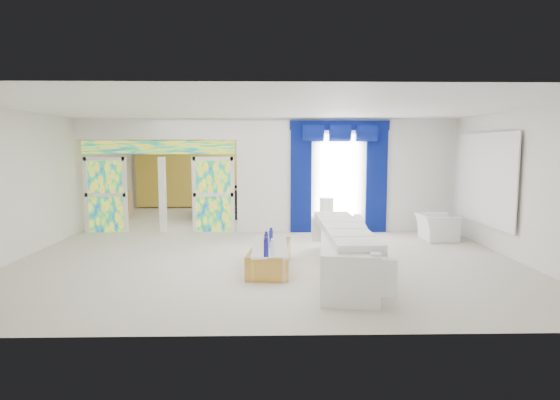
{
  "coord_description": "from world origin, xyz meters",
  "views": [
    {
      "loc": [
        0.08,
        -11.42,
        2.26
      ],
      "look_at": [
        0.3,
        -1.2,
        1.1
      ],
      "focal_mm": 30.02,
      "sensor_mm": 36.0,
      "label": 1
    }
  ],
  "objects_px": {
    "console_table": "(338,227)",
    "armchair": "(437,227)",
    "coffee_table": "(270,257)",
    "grand_piano": "(220,202)",
    "white_sofa": "(345,252)"
  },
  "relations": [
    {
      "from": "console_table",
      "to": "armchair",
      "type": "height_order",
      "value": "armchair"
    },
    {
      "from": "coffee_table",
      "to": "console_table",
      "type": "relative_size",
      "value": 1.74
    },
    {
      "from": "console_table",
      "to": "coffee_table",
      "type": "bearing_deg",
      "value": -117.04
    },
    {
      "from": "coffee_table",
      "to": "grand_piano",
      "type": "distance_m",
      "value": 6.92
    },
    {
      "from": "console_table",
      "to": "grand_piano",
      "type": "bearing_deg",
      "value": 136.53
    },
    {
      "from": "coffee_table",
      "to": "armchair",
      "type": "height_order",
      "value": "armchair"
    },
    {
      "from": "armchair",
      "to": "grand_piano",
      "type": "distance_m",
      "value": 7.03
    },
    {
      "from": "white_sofa",
      "to": "coffee_table",
      "type": "relative_size",
      "value": 2.06
    },
    {
      "from": "coffee_table",
      "to": "armchair",
      "type": "distance_m",
      "value": 4.84
    },
    {
      "from": "white_sofa",
      "to": "armchair",
      "type": "height_order",
      "value": "white_sofa"
    },
    {
      "from": "grand_piano",
      "to": "white_sofa",
      "type": "bearing_deg",
      "value": -71.25
    },
    {
      "from": "white_sofa",
      "to": "grand_piano",
      "type": "height_order",
      "value": "grand_piano"
    },
    {
      "from": "armchair",
      "to": "white_sofa",
      "type": "bearing_deg",
      "value": 136.99
    },
    {
      "from": "white_sofa",
      "to": "console_table",
      "type": "bearing_deg",
      "value": 90.21
    },
    {
      "from": "white_sofa",
      "to": "console_table",
      "type": "relative_size",
      "value": 3.59
    }
  ]
}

